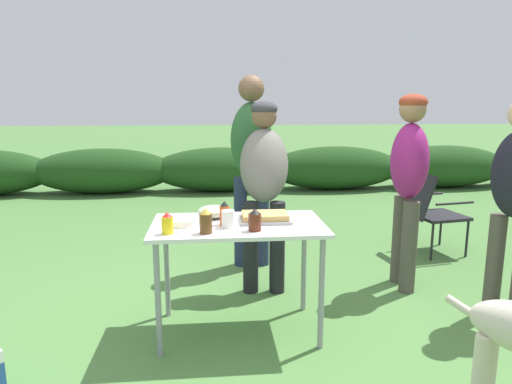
# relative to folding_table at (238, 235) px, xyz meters

# --- Properties ---
(ground_plane) EXTENTS (60.00, 60.00, 0.00)m
(ground_plane) POSITION_rel_folding_table_xyz_m (0.00, 0.00, -0.66)
(ground_plane) COLOR #4C7A3D
(shrub_hedge) EXTENTS (14.40, 0.90, 0.76)m
(shrub_hedge) POSITION_rel_folding_table_xyz_m (0.00, 5.01, -0.28)
(shrub_hedge) COLOR #1E4219
(shrub_hedge) RESTS_ON ground
(folding_table) EXTENTS (1.10, 0.64, 0.74)m
(folding_table) POSITION_rel_folding_table_xyz_m (0.00, 0.00, 0.00)
(folding_table) COLOR white
(folding_table) RESTS_ON ground
(food_tray) EXTENTS (0.33, 0.24, 0.06)m
(food_tray) POSITION_rel_folding_table_xyz_m (0.18, 0.04, 0.10)
(food_tray) COLOR #9E9EA3
(food_tray) RESTS_ON folding_table
(plate_stack) EXTENTS (0.23, 0.23, 0.04)m
(plate_stack) POSITION_rel_folding_table_xyz_m (-0.35, 0.02, 0.10)
(plate_stack) COLOR white
(plate_stack) RESTS_ON folding_table
(mixing_bowl) EXTENTS (0.21, 0.21, 0.08)m
(mixing_bowl) POSITION_rel_folding_table_xyz_m (-0.16, 0.17, 0.12)
(mixing_bowl) COLOR #ADBC99
(mixing_bowl) RESTS_ON folding_table
(paper_cup_stack) EXTENTS (0.08, 0.08, 0.11)m
(paper_cup_stack) POSITION_rel_folding_table_xyz_m (-0.07, -0.09, 0.13)
(paper_cup_stack) COLOR white
(paper_cup_stack) RESTS_ON folding_table
(beer_bottle) EXTENTS (0.08, 0.08, 0.15)m
(beer_bottle) POSITION_rel_folding_table_xyz_m (-0.20, -0.21, 0.15)
(beer_bottle) COLOR brown
(beer_bottle) RESTS_ON folding_table
(hot_sauce_bottle) EXTENTS (0.06, 0.06, 0.15)m
(hot_sauce_bottle) POSITION_rel_folding_table_xyz_m (-0.09, -0.02, 0.15)
(hot_sauce_bottle) COLOR #CC4214
(hot_sauce_bottle) RESTS_ON folding_table
(bbq_sauce_bottle) EXTENTS (0.08, 0.08, 0.14)m
(bbq_sauce_bottle) POSITION_rel_folding_table_xyz_m (0.09, -0.18, 0.14)
(bbq_sauce_bottle) COLOR #562314
(bbq_sauce_bottle) RESTS_ON folding_table
(mustard_bottle) EXTENTS (0.07, 0.07, 0.13)m
(mustard_bottle) POSITION_rel_folding_table_xyz_m (-0.43, -0.19, 0.14)
(mustard_bottle) COLOR yellow
(mustard_bottle) RESTS_ON folding_table
(standing_person_in_olive_jacket) EXTENTS (0.43, 0.52, 1.52)m
(standing_person_in_olive_jacket) POSITION_rel_folding_table_xyz_m (0.25, 0.72, 0.27)
(standing_person_in_olive_jacket) COLOR black
(standing_person_in_olive_jacket) RESTS_ON ground
(standing_person_in_red_jacket) EXTENTS (0.38, 0.27, 1.74)m
(standing_person_in_red_jacket) POSITION_rel_folding_table_xyz_m (0.20, 1.26, 0.39)
(standing_person_in_red_jacket) COLOR #232D4C
(standing_person_in_red_jacket) RESTS_ON ground
(standing_person_with_beanie) EXTENTS (0.30, 0.40, 1.57)m
(standing_person_with_beanie) POSITION_rel_folding_table_xyz_m (1.39, 0.62, 0.29)
(standing_person_with_beanie) COLOR #4C473D
(standing_person_with_beanie) RESTS_ON ground
(camp_chair_green_behind_table) EXTENTS (0.66, 0.56, 0.83)m
(camp_chair_green_behind_table) POSITION_rel_folding_table_xyz_m (1.99, 1.42, -0.20)
(camp_chair_green_behind_table) COLOR #232328
(camp_chair_green_behind_table) RESTS_ON ground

